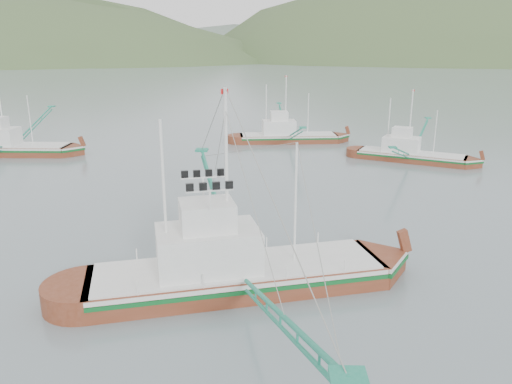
{
  "coord_description": "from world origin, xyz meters",
  "views": [
    {
      "loc": [
        1.06,
        -28.56,
        13.53
      ],
      "look_at": [
        0.0,
        6.0,
        3.2
      ],
      "focal_mm": 35.0,
      "sensor_mm": 36.0,
      "label": 1
    }
  ],
  "objects_px": {
    "main_boat": "(235,251)",
    "bg_boat_left": "(8,143)",
    "bg_boat_right": "(411,146)",
    "bg_boat_far": "(287,132)"
  },
  "relations": [
    {
      "from": "main_boat",
      "to": "bg_boat_left",
      "type": "xyz_separation_m",
      "value": [
        -31.14,
        35.03,
        -0.82
      ]
    },
    {
      "from": "main_boat",
      "to": "bg_boat_right",
      "type": "bearing_deg",
      "value": 45.49
    },
    {
      "from": "main_boat",
      "to": "bg_boat_left",
      "type": "relative_size",
      "value": 1.1
    },
    {
      "from": "main_boat",
      "to": "bg_boat_far",
      "type": "height_order",
      "value": "main_boat"
    },
    {
      "from": "bg_boat_far",
      "to": "bg_boat_right",
      "type": "distance_m",
      "value": 18.41
    },
    {
      "from": "bg_boat_far",
      "to": "bg_boat_left",
      "type": "height_order",
      "value": "bg_boat_left"
    },
    {
      "from": "main_boat",
      "to": "bg_boat_far",
      "type": "bearing_deg",
      "value": 69.49
    },
    {
      "from": "main_boat",
      "to": "bg_boat_right",
      "type": "relative_size",
      "value": 1.39
    },
    {
      "from": "bg_boat_far",
      "to": "bg_boat_right",
      "type": "bearing_deg",
      "value": -44.27
    },
    {
      "from": "main_boat",
      "to": "bg_boat_left",
      "type": "height_order",
      "value": "main_boat"
    }
  ]
}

